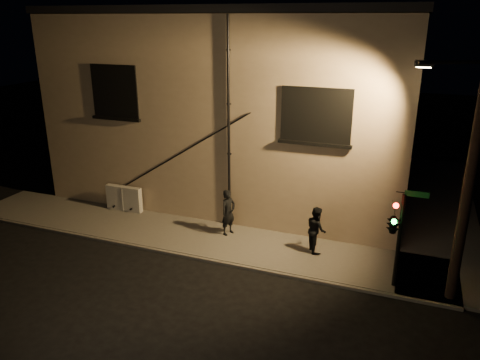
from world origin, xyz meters
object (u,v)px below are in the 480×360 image
at_px(pedestrian_a, 228,212).
at_px(streetlamp_pole, 467,176).
at_px(utility_cabinet, 124,198).
at_px(pedestrian_b, 316,229).
at_px(traffic_signal, 394,223).

relative_size(pedestrian_a, streetlamp_pole, 0.24).
height_order(utility_cabinet, pedestrian_a, pedestrian_a).
bearing_deg(pedestrian_b, streetlamp_pole, -136.47).
bearing_deg(traffic_signal, utility_cabinet, 168.62).
bearing_deg(traffic_signal, pedestrian_a, 164.46).
height_order(utility_cabinet, pedestrian_b, pedestrian_b).
relative_size(utility_cabinet, traffic_signal, 0.52).
bearing_deg(traffic_signal, streetlamp_pole, 3.29).
relative_size(traffic_signal, streetlamp_pole, 0.43).
bearing_deg(utility_cabinet, pedestrian_a, -6.28).
xyz_separation_m(pedestrian_a, pedestrian_b, (3.57, -0.18, -0.06)).
height_order(traffic_signal, streetlamp_pole, streetlamp_pole).
bearing_deg(pedestrian_b, utility_cabinet, 56.46).
bearing_deg(pedestrian_b, traffic_signal, -148.64).
height_order(pedestrian_b, traffic_signal, traffic_signal).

